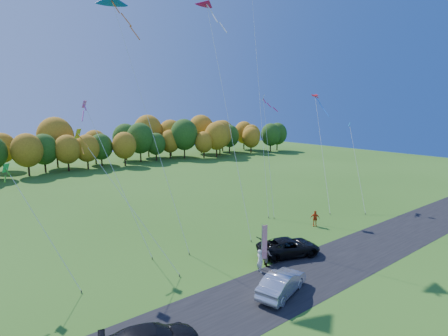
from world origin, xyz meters
TOP-DOWN VIEW (x-y plane):
  - ground at (0.00, 0.00)m, footprint 160.00×160.00m
  - asphalt_strip at (0.00, -4.00)m, footprint 90.00×6.00m
  - tree_line at (0.00, 55.00)m, footprint 116.00×12.00m
  - black_suv at (1.99, -0.58)m, footprint 6.00×4.26m
  - silver_sedan at (-3.25, -4.62)m, footprint 5.02×3.01m
  - person_tailgate_a at (-2.18, -1.33)m, footprint 0.52×0.72m
  - person_tailgate_b at (-0.89, -0.83)m, footprint 0.97×1.07m
  - person_east at (9.94, 2.80)m, footprint 1.03×0.99m
  - feather_flag at (-1.59, -1.13)m, footprint 0.47×0.20m
  - kite_delta_blue at (-5.93, 9.68)m, footprint 3.69×10.63m
  - kite_parafoil_orange at (11.09, 13.16)m, footprint 8.28×11.38m
  - kite_delta_red at (2.17, 8.33)m, footprint 2.57×9.97m
  - kite_parafoil_rainbow at (17.97, 8.22)m, footprint 7.72×8.36m
  - kite_diamond_yellow at (-9.94, 5.23)m, footprint 5.47×7.49m
  - kite_diamond_green at (-15.70, 6.42)m, footprint 3.74×5.55m
  - kite_diamond_white at (9.63, 9.69)m, footprint 3.39×5.60m
  - kite_diamond_pink at (-9.08, 9.52)m, footprint 3.19×7.83m
  - kite_diamond_blue_low at (19.86, 4.19)m, footprint 3.95×5.55m

SIDE VIEW (x-z plane):
  - ground at x=0.00m, z-range 0.00..0.00m
  - tree_line at x=0.00m, z-range -5.00..5.00m
  - asphalt_strip at x=0.00m, z-range 0.00..0.01m
  - black_suv at x=1.99m, z-range 0.00..1.52m
  - silver_sedan at x=-3.25m, z-range 0.00..1.56m
  - person_east at x=9.94m, z-range 0.00..1.72m
  - person_tailgate_b at x=-0.89m, z-range 0.00..1.80m
  - person_tailgate_a at x=-2.18m, z-range 0.00..1.83m
  - feather_flag at x=-1.59m, z-range 0.40..4.11m
  - kite_diamond_green at x=-15.70m, z-range -0.21..8.87m
  - kite_diamond_blue_low at x=19.86m, z-range -0.18..10.83m
  - kite_diamond_yellow at x=-9.94m, z-range -0.28..11.13m
  - kite_diamond_pink at x=-9.08m, z-range -0.21..13.39m
  - kite_diamond_white at x=9.63m, z-range -0.26..14.42m
  - kite_parafoil_rainbow at x=17.97m, z-range -0.14..14.68m
  - kite_delta_blue at x=-5.93m, z-range -0.18..24.06m
  - kite_delta_red at x=2.17m, z-range 0.03..24.95m
  - kite_parafoil_orange at x=11.09m, z-range -0.23..31.51m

